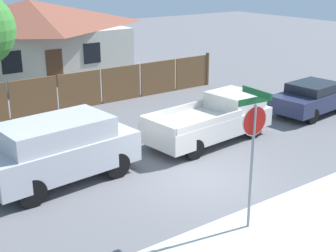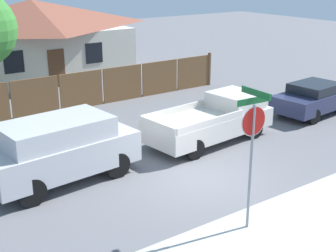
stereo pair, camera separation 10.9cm
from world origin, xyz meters
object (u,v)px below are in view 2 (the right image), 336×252
orange_pickup (214,120)px  parked_sedan (316,97)px  house (34,38)px  stop_sign (253,136)px  red_suv (60,148)px

orange_pickup → parked_sedan: bearing=-5.6°
house → orange_pickup: house is taller
orange_pickup → stop_sign: size_ratio=1.47×
parked_sedan → stop_sign: stop_sign is taller
house → red_suv: house is taller
stop_sign → parked_sedan: bearing=32.6°
parked_sedan → stop_sign: bearing=-156.1°
stop_sign → orange_pickup: bearing=60.6°
red_suv → parked_sedan: bearing=-5.4°
house → orange_pickup: 14.03m
parked_sedan → house: bearing=112.1°
red_suv → parked_sedan: red_suv is taller
red_suv → stop_sign: 5.88m
orange_pickup → parked_sedan: orange_pickup is taller
orange_pickup → parked_sedan: 5.76m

